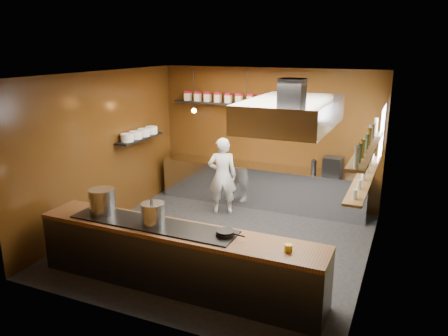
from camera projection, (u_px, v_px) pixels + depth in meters
The scene contains 26 objects.
floor at pixel (221, 243), 7.91m from camera, with size 5.00×5.00×0.00m, color black.
back_wall at pixel (267, 136), 9.71m from camera, with size 5.00×5.00×0.00m, color #3C1F0B.
left_wall at pixel (104, 150), 8.47m from camera, with size 5.00×5.00×0.00m, color #3C1F0B.
right_wall at pixel (373, 181), 6.54m from camera, with size 5.00×5.00×0.00m, color #413E25.
ceiling at pixel (221, 74), 7.10m from camera, with size 5.00×5.00×0.00m, color silver.
window_pane at pixel (382, 134), 7.95m from camera, with size 1.00×1.00×0.00m, color white.
prep_counter at pixel (261, 185), 9.70m from camera, with size 4.60×0.65×0.90m, color silver.
pass_counter at pixel (177, 258), 6.38m from camera, with size 4.40×0.72×0.94m.
tin_shelf at pixel (227, 104), 9.74m from camera, with size 2.60×0.26×0.04m, color black.
plate_shelf at pixel (140, 138), 9.28m from camera, with size 0.30×1.40×0.04m, color black.
bottle_shelf_upper at pixel (367, 148), 6.75m from camera, with size 0.26×2.80×0.04m, color olive.
bottle_shelf_lower at pixel (364, 177), 6.88m from camera, with size 0.26×2.80×0.04m, color olive.
extractor_hood at pixel (291, 113), 6.38m from camera, with size 1.20×2.00×0.72m.
pendant_left at pixel (194, 108), 9.37m from camera, with size 0.10×0.10×0.95m.
pendant_right at pixel (246, 112), 8.90m from camera, with size 0.10×0.10×0.95m.
storage_tins at pixel (234, 98), 9.65m from camera, with size 2.43×0.13×0.22m.
plate_stacks at pixel (140, 134), 9.25m from camera, with size 0.26×1.16×0.16m.
bottles at pixel (368, 139), 6.71m from camera, with size 0.06×2.66×0.24m.
wine_glasses at pixel (365, 172), 6.86m from camera, with size 0.07×2.37×0.13m.
stockpot_large at pixel (102, 201), 6.75m from camera, with size 0.40×0.40×0.39m, color #B0B3B7.
stockpot_small at pixel (153, 214), 6.32m from camera, with size 0.35×0.35×0.33m, color silver.
utensil_crock at pixel (152, 219), 6.33m from camera, with size 0.13×0.13×0.17m, color silver.
frying_pan at pixel (226, 233), 5.99m from camera, with size 0.44×0.27×0.07m.
butter_jar at pixel (288, 248), 5.57m from camera, with size 0.10×0.10×0.09m, color gold.
espresso_machine at pixel (333, 166), 8.91m from camera, with size 0.37×0.35×0.37m, color black.
chef at pixel (222, 176), 9.14m from camera, with size 0.60×0.39×1.64m, color white.
Camera 1 is at (2.95, -6.62, 3.46)m, focal length 35.00 mm.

